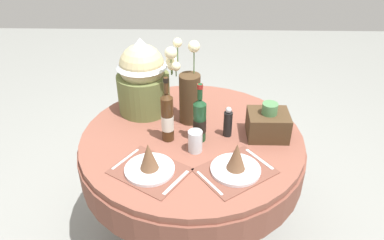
{
  "coord_description": "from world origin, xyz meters",
  "views": [
    {
      "loc": [
        0.04,
        -1.65,
        1.86
      ],
      "look_at": [
        0.0,
        0.03,
        0.81
      ],
      "focal_mm": 34.11,
      "sensor_mm": 36.0,
      "label": 1
    }
  ],
  "objects": [
    {
      "name": "tumbler_near_left",
      "position": [
        0.02,
        -0.14,
        0.79
      ],
      "size": [
        0.07,
        0.07,
        0.12
      ],
      "primitive_type": "cylinder",
      "color": "silver",
      "rests_on": "dining_table"
    },
    {
      "name": "place_setting_left",
      "position": [
        -0.19,
        -0.31,
        0.77
      ],
      "size": [
        0.43,
        0.4,
        0.16
      ],
      "color": "brown",
      "rests_on": "dining_table"
    },
    {
      "name": "wine_bottle_right",
      "position": [
        -0.13,
        -0.04,
        0.87
      ],
      "size": [
        0.07,
        0.07,
        0.37
      ],
      "color": "#422814",
      "rests_on": "dining_table"
    },
    {
      "name": "pepper_mill",
      "position": [
        0.19,
        0.01,
        0.81
      ],
      "size": [
        0.05,
        0.05,
        0.18
      ],
      "color": "black",
      "rests_on": "dining_table"
    },
    {
      "name": "woven_basket_side_right",
      "position": [
        0.41,
        0.01,
        0.8
      ],
      "size": [
        0.22,
        0.18,
        0.2
      ],
      "color": "#47331E",
      "rests_on": "dining_table"
    },
    {
      "name": "ground",
      "position": [
        0.0,
        0.0,
        0.0
      ],
      "size": [
        8.0,
        8.0,
        0.0
      ],
      "primitive_type": "plane",
      "color": "gray"
    },
    {
      "name": "flower_vase",
      "position": [
        -0.03,
        0.16,
        0.93
      ],
      "size": [
        0.19,
        0.15,
        0.48
      ],
      "color": "#47331E",
      "rests_on": "dining_table"
    },
    {
      "name": "wine_bottle_left",
      "position": [
        0.04,
        -0.04,
        0.85
      ],
      "size": [
        0.07,
        0.07,
        0.33
      ],
      "color": "#194223",
      "rests_on": "dining_table"
    },
    {
      "name": "gift_tub_back_left",
      "position": [
        -0.29,
        0.27,
        0.97
      ],
      "size": [
        0.31,
        0.31,
        0.46
      ],
      "color": "olive",
      "rests_on": "dining_table"
    },
    {
      "name": "place_setting_right",
      "position": [
        0.22,
        -0.3,
        0.77
      ],
      "size": [
        0.43,
        0.41,
        0.16
      ],
      "color": "brown",
      "rests_on": "dining_table"
    },
    {
      "name": "dining_table",
      "position": [
        0.0,
        0.0,
        0.59
      ],
      "size": [
        1.24,
        1.24,
        0.73
      ],
      "color": "brown",
      "rests_on": "ground"
    }
  ]
}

